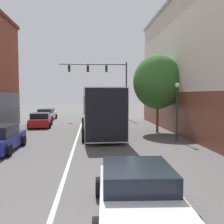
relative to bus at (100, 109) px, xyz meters
name	(u,v)px	position (x,y,z in m)	size (l,w,h in m)	color
lane_center_line	(78,135)	(-1.70, -0.39, -1.93)	(0.14, 44.79, 0.01)	silver
bus	(100,109)	(0.00, 0.00, 0.00)	(3.13, 10.49, 3.46)	silver
hatchback_foreground	(138,192)	(0.42, -13.71, -1.36)	(2.30, 4.17, 1.20)	silver
parked_car_left_near	(0,139)	(-5.57, -5.77, -1.27)	(1.95, 4.49, 1.40)	navy
parked_car_left_mid	(47,115)	(-6.00, 11.64, -1.30)	(2.07, 4.70, 1.33)	silver
parked_car_left_far	(40,120)	(-5.43, 4.81, -1.31)	(2.31, 4.30, 1.32)	red
traffic_signal_gantry	(105,77)	(0.97, 11.99, 3.24)	(8.24, 0.36, 6.97)	#333338
street_lamp	(177,110)	(4.80, -3.55, 0.08)	(0.28, 0.28, 3.74)	#233323
street_tree_near	(158,82)	(4.55, 0.42, 2.08)	(3.89, 3.50, 6.16)	brown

